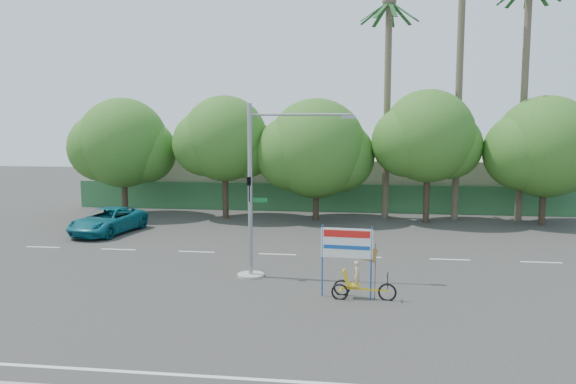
# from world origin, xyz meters

# --- Properties ---
(ground) EXTENTS (120.00, 120.00, 0.00)m
(ground) POSITION_xyz_m (0.00, 0.00, 0.00)
(ground) COLOR #33302D
(ground) RESTS_ON ground
(fence) EXTENTS (38.00, 0.08, 2.00)m
(fence) POSITION_xyz_m (0.00, 21.50, 1.00)
(fence) COLOR #336B3D
(fence) RESTS_ON ground
(building_left) EXTENTS (12.00, 8.00, 4.00)m
(building_left) POSITION_xyz_m (-10.00, 26.00, 2.00)
(building_left) COLOR #B5A590
(building_left) RESTS_ON ground
(building_right) EXTENTS (14.00, 8.00, 3.60)m
(building_right) POSITION_xyz_m (8.00, 26.00, 1.80)
(building_right) COLOR #B5A590
(building_right) RESTS_ON ground
(tree_far_left) EXTENTS (7.14, 6.00, 7.96)m
(tree_far_left) POSITION_xyz_m (-14.05, 18.00, 4.76)
(tree_far_left) COLOR #473828
(tree_far_left) RESTS_ON ground
(tree_left) EXTENTS (6.66, 5.60, 8.07)m
(tree_left) POSITION_xyz_m (-7.05, 18.00, 5.06)
(tree_left) COLOR #473828
(tree_left) RESTS_ON ground
(tree_center) EXTENTS (7.62, 6.40, 7.85)m
(tree_center) POSITION_xyz_m (-1.05, 18.00, 4.47)
(tree_center) COLOR #473828
(tree_center) RESTS_ON ground
(tree_right) EXTENTS (6.90, 5.80, 8.36)m
(tree_right) POSITION_xyz_m (5.95, 18.00, 5.24)
(tree_right) COLOR #473828
(tree_right) RESTS_ON ground
(tree_far_right) EXTENTS (7.38, 6.20, 7.94)m
(tree_far_right) POSITION_xyz_m (12.95, 18.00, 4.64)
(tree_far_right) COLOR #473828
(tree_far_right) RESTS_ON ground
(palm_tall) EXTENTS (3.73, 3.79, 17.45)m
(palm_tall) POSITION_xyz_m (8.00, 19.50, 10.46)
(palm_tall) COLOR #70604C
(palm_tall) RESTS_ON ground
(palm_mid) EXTENTS (3.73, 3.79, 15.45)m
(palm_mid) POSITION_xyz_m (12.00, 19.50, 9.40)
(palm_mid) COLOR #70604C
(palm_mid) RESTS_ON ground
(palm_short) EXTENTS (3.73, 3.79, 14.45)m
(palm_short) POSITION_xyz_m (3.50, 19.50, 8.86)
(palm_short) COLOR #70604C
(palm_short) RESTS_ON ground
(traffic_signal) EXTENTS (4.72, 1.10, 7.00)m
(traffic_signal) POSITION_xyz_m (-2.20, 3.98, 2.92)
(traffic_signal) COLOR gray
(traffic_signal) RESTS_ON ground
(trike_billboard) EXTENTS (2.69, 0.71, 2.65)m
(trike_billboard) POSITION_xyz_m (1.70, 1.62, 1.07)
(trike_billboard) COLOR black
(trike_billboard) RESTS_ON ground
(pickup_truck) EXTENTS (3.25, 5.58, 1.46)m
(pickup_truck) POSITION_xyz_m (-12.36, 11.91, 0.73)
(pickup_truck) COLOR #106674
(pickup_truck) RESTS_ON ground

